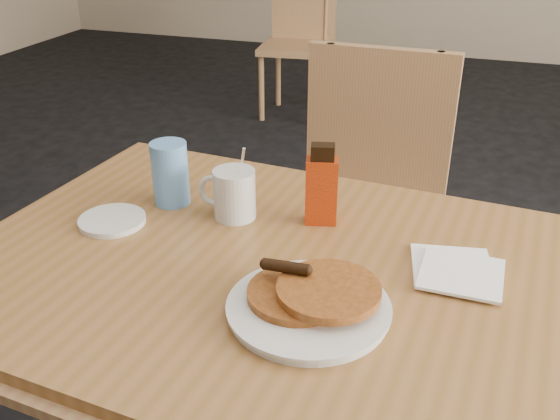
% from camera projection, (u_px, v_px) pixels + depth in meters
% --- Properties ---
extents(main_table, '(1.39, 1.00, 0.75)m').
position_uv_depth(main_table, '(293.00, 286.00, 1.17)').
color(main_table, '#8E5D32').
rests_on(main_table, floor).
extents(chair_main_far, '(0.46, 0.46, 0.97)m').
position_uv_depth(chair_main_far, '(369.00, 187.00, 1.86)').
color(chair_main_far, '#9D784A').
rests_on(chair_main_far, floor).
extents(chair_wall_extra, '(0.47, 0.47, 0.94)m').
position_uv_depth(chair_wall_extra, '(299.00, 28.00, 4.07)').
color(chair_wall_extra, '#9D784A').
rests_on(chair_wall_extra, floor).
extents(pancake_plate, '(0.27, 0.27, 0.07)m').
position_uv_depth(pancake_plate, '(310.00, 302.00, 1.03)').
color(pancake_plate, silver).
rests_on(pancake_plate, main_table).
extents(coffee_mug, '(0.13, 0.09, 0.17)m').
position_uv_depth(coffee_mug, '(233.00, 193.00, 1.31)').
color(coffee_mug, silver).
rests_on(coffee_mug, main_table).
extents(syrup_bottle, '(0.07, 0.06, 0.17)m').
position_uv_depth(syrup_bottle, '(322.00, 187.00, 1.28)').
color(syrup_bottle, '#720B06').
rests_on(syrup_bottle, main_table).
extents(napkin_stack, '(0.18, 0.19, 0.01)m').
position_uv_depth(napkin_stack, '(457.00, 270.00, 1.14)').
color(napkin_stack, white).
rests_on(napkin_stack, main_table).
extents(blue_tumbler, '(0.08, 0.08, 0.14)m').
position_uv_depth(blue_tumbler, '(170.00, 173.00, 1.37)').
color(blue_tumbler, '#5B93D6').
rests_on(blue_tumbler, main_table).
extents(side_saucer, '(0.15, 0.15, 0.01)m').
position_uv_depth(side_saucer, '(112.00, 220.00, 1.31)').
color(side_saucer, silver).
rests_on(side_saucer, main_table).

